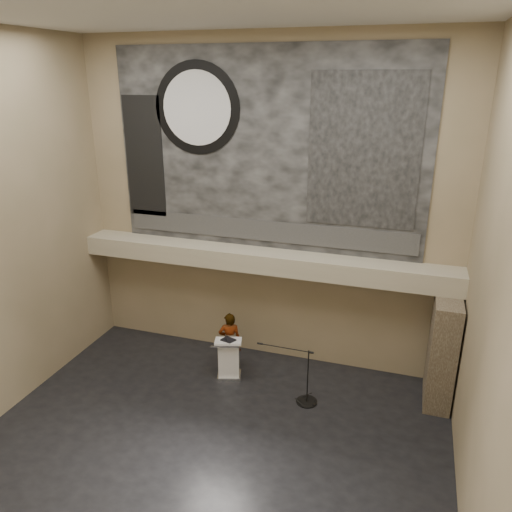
% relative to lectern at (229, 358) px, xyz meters
% --- Properties ---
extents(floor, '(10.00, 10.00, 0.00)m').
position_rel_lectern_xyz_m(floor, '(0.51, -2.49, -0.55)').
color(floor, black).
rests_on(floor, ground).
extents(ceiling, '(10.00, 10.00, 0.00)m').
position_rel_lectern_xyz_m(ceiling, '(0.51, -2.49, 7.95)').
color(ceiling, silver).
rests_on(ceiling, wall_back).
extents(wall_back, '(10.00, 0.02, 8.50)m').
position_rel_lectern_xyz_m(wall_back, '(0.51, 1.51, 3.70)').
color(wall_back, '#7B6D4E').
rests_on(wall_back, floor).
extents(wall_front, '(10.00, 0.02, 8.50)m').
position_rel_lectern_xyz_m(wall_front, '(0.51, -6.49, 3.70)').
color(wall_front, '#7B6D4E').
rests_on(wall_front, floor).
extents(wall_right, '(0.02, 8.00, 8.50)m').
position_rel_lectern_xyz_m(wall_right, '(5.51, -2.49, 3.70)').
color(wall_right, '#7B6D4E').
rests_on(wall_right, floor).
extents(soffit, '(10.00, 0.80, 0.50)m').
position_rel_lectern_xyz_m(soffit, '(0.51, 1.11, 2.40)').
color(soffit, gray).
rests_on(soffit, wall_back).
extents(sprinkler_left, '(0.04, 0.04, 0.06)m').
position_rel_lectern_xyz_m(sprinkler_left, '(-1.09, 1.06, 2.12)').
color(sprinkler_left, '#B2893D').
rests_on(sprinkler_left, soffit).
extents(sprinkler_right, '(0.04, 0.04, 0.06)m').
position_rel_lectern_xyz_m(sprinkler_right, '(2.41, 1.06, 2.12)').
color(sprinkler_right, '#B2893D').
rests_on(sprinkler_right, soffit).
extents(banner, '(8.00, 0.05, 5.00)m').
position_rel_lectern_xyz_m(banner, '(0.51, 1.48, 5.15)').
color(banner, black).
rests_on(banner, wall_back).
extents(banner_text_strip, '(7.76, 0.02, 0.55)m').
position_rel_lectern_xyz_m(banner_text_strip, '(0.51, 1.44, 3.10)').
color(banner_text_strip, '#2E2E2E').
rests_on(banner_text_strip, banner).
extents(banner_clock_rim, '(2.30, 0.02, 2.30)m').
position_rel_lectern_xyz_m(banner_clock_rim, '(-1.29, 1.44, 6.15)').
color(banner_clock_rim, black).
rests_on(banner_clock_rim, banner).
extents(banner_clock_face, '(1.84, 0.02, 1.84)m').
position_rel_lectern_xyz_m(banner_clock_face, '(-1.29, 1.42, 6.15)').
color(banner_clock_face, silver).
rests_on(banner_clock_face, banner).
extents(banner_building_print, '(2.60, 0.02, 3.60)m').
position_rel_lectern_xyz_m(banner_building_print, '(2.91, 1.44, 5.25)').
color(banner_building_print, black).
rests_on(banner_building_print, banner).
extents(banner_brick_print, '(1.10, 0.02, 3.20)m').
position_rel_lectern_xyz_m(banner_brick_print, '(-2.89, 1.44, 4.85)').
color(banner_brick_print, black).
rests_on(banner_brick_print, banner).
extents(stone_pier, '(0.60, 1.40, 2.70)m').
position_rel_lectern_xyz_m(stone_pier, '(5.16, 0.66, 0.80)').
color(stone_pier, '#413628').
rests_on(stone_pier, floor).
extents(lectern, '(0.79, 0.66, 1.13)m').
position_rel_lectern_xyz_m(lectern, '(0.00, 0.00, 0.00)').
color(lectern, silver).
rests_on(lectern, floor).
extents(binder, '(0.40, 0.36, 0.04)m').
position_rel_lectern_xyz_m(binder, '(0.01, -0.05, 0.56)').
color(binder, black).
rests_on(binder, lectern).
extents(papers, '(0.27, 0.32, 0.00)m').
position_rel_lectern_xyz_m(papers, '(-0.14, -0.06, 0.55)').
color(papers, white).
rests_on(papers, lectern).
extents(speaker_person, '(0.69, 0.56, 1.62)m').
position_rel_lectern_xyz_m(speaker_person, '(-0.13, 0.43, 0.26)').
color(speaker_person, silver).
rests_on(speaker_person, floor).
extents(mic_stand, '(1.53, 0.52, 1.43)m').
position_rel_lectern_xyz_m(mic_stand, '(2.14, -0.44, -0.34)').
color(mic_stand, black).
rests_on(mic_stand, floor).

